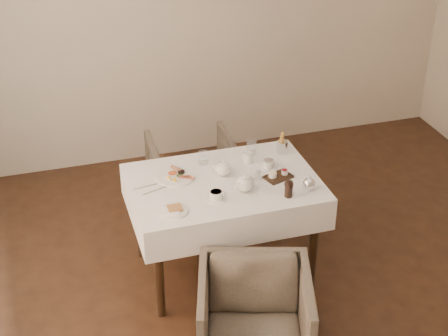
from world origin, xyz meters
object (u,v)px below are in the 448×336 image
Objects in this scene: armchair_near at (254,319)px; armchair_far at (193,174)px; teapot_centre at (223,168)px; table at (224,196)px; breakfast_plate at (175,176)px.

armchair_far reaches higher than armchair_near.
armchair_near is at bearing -71.14° from teapot_centre.
table is 0.36m from breakfast_plate.
table is 4.90× the size of breakfast_plate.
table reaches higher than armchair_far.
breakfast_plate is at bearing -168.25° from teapot_centre.
breakfast_plate reaches higher than table.
teapot_centre is (0.02, 0.08, 0.18)m from table.
armchair_near is 1.09m from teapot_centre.
teapot_centre is (0.10, 0.96, 0.50)m from armchair_near.
breakfast_plate is at bearing 119.29° from armchair_near.
table is 1.86× the size of armchair_far.
table reaches higher than armchair_near.
armchair_near is (-0.08, -0.89, -0.33)m from table.
breakfast_plate is at bearing 153.64° from table.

